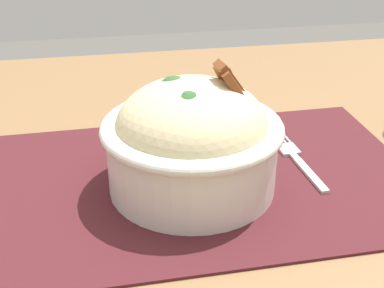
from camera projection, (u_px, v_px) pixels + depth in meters
table at (218, 226)px, 0.62m from camera, size 1.34×0.89×0.72m
placemat at (205, 179)px, 0.58m from camera, size 0.46×0.30×0.00m
bowl at (192, 139)px, 0.54m from camera, size 0.21×0.21×0.13m
fork at (296, 158)px, 0.61m from camera, size 0.02×0.13×0.00m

